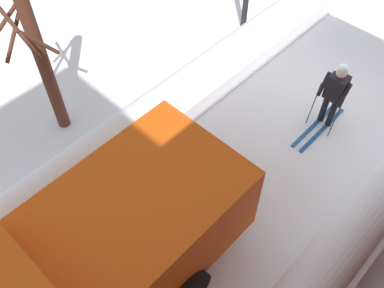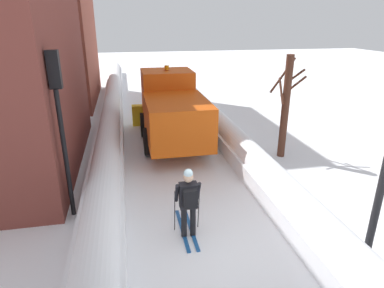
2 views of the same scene
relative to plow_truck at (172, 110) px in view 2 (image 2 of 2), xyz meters
name	(u,v)px [view 2 (image 2 of 2)]	position (x,y,z in m)	size (l,w,h in m)	color
ground_plane	(161,124)	(-0.17, 2.87, -1.48)	(80.00, 80.00, 0.00)	white
snowbank_left	(111,117)	(-2.61, 2.87, -0.96)	(1.10, 36.00, 1.13)	white
snowbank_right	(208,113)	(2.27, 2.87, -1.04)	(1.10, 36.00, 1.02)	white
plow_truck	(172,110)	(0.00, 0.00, 0.00)	(3.20, 5.98, 3.12)	#DB510F
skier	(188,200)	(-0.56, -6.56, -0.48)	(0.62, 1.80, 1.81)	black
traffic_light_pole	(59,105)	(-3.46, -4.87, 1.57)	(0.28, 0.42, 4.34)	black
bare_tree_near	(286,105)	(3.94, -2.22, 0.54)	(1.14, 1.12, 3.85)	#4D2B1E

